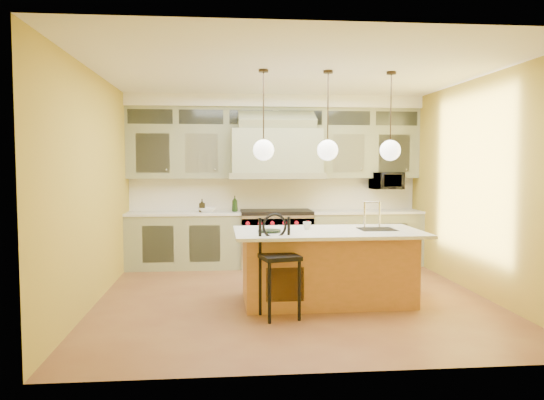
{
  "coord_description": "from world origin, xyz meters",
  "views": [
    {
      "loc": [
        -0.91,
        -6.77,
        1.76
      ],
      "look_at": [
        -0.21,
        0.7,
        1.24
      ],
      "focal_mm": 35.0,
      "sensor_mm": 36.0,
      "label": 1
    }
  ],
  "objects": [
    {
      "name": "wall_back",
      "position": [
        0.0,
        2.5,
        1.45
      ],
      "size": [
        5.0,
        0.0,
        5.0
      ],
      "primitive_type": "plane",
      "rotation": [
        1.57,
        0.0,
        0.0
      ],
      "color": "#B19730",
      "rests_on": "ground"
    },
    {
      "name": "oil_bottle_b",
      "position": [
        -1.25,
        2.15,
        1.05
      ],
      "size": [
        0.1,
        0.1,
        0.22
      ],
      "primitive_type": "imported",
      "rotation": [
        0.0,
        0.0,
        0.01
      ],
      "color": "black",
      "rests_on": "back_cabinetry"
    },
    {
      "name": "cup",
      "position": [
        0.16,
        -0.17,
        0.97
      ],
      "size": [
        0.12,
        0.12,
        0.1
      ],
      "primitive_type": "imported",
      "rotation": [
        0.0,
        0.0,
        -0.17
      ],
      "color": "silver",
      "rests_on": "kitchen_island"
    },
    {
      "name": "pendant_right",
      "position": [
        1.2,
        -0.25,
        1.95
      ],
      "size": [
        0.26,
        0.26,
        1.11
      ],
      "color": "#2D2319",
      "rests_on": "ceiling"
    },
    {
      "name": "microwave",
      "position": [
        1.95,
        2.25,
        1.45
      ],
      "size": [
        0.54,
        0.37,
        0.3
      ],
      "primitive_type": "imported",
      "color": "black",
      "rests_on": "back_cabinetry"
    },
    {
      "name": "floor",
      "position": [
        0.0,
        0.0,
        0.0
      ],
      "size": [
        5.0,
        5.0,
        0.0
      ],
      "primitive_type": "plane",
      "color": "brown",
      "rests_on": "ground"
    },
    {
      "name": "pendant_left",
      "position": [
        -0.4,
        -0.25,
        1.95
      ],
      "size": [
        0.26,
        0.26,
        1.11
      ],
      "color": "#2D2319",
      "rests_on": "ceiling"
    },
    {
      "name": "kitchen_island",
      "position": [
        0.41,
        -0.25,
        0.47
      ],
      "size": [
        2.34,
        1.25,
        1.35
      ],
      "rotation": [
        0.0,
        0.0,
        0.01
      ],
      "color": "#A6713B",
      "rests_on": "floor"
    },
    {
      "name": "oil_bottle_a",
      "position": [
        -0.7,
        2.15,
        1.07
      ],
      "size": [
        0.11,
        0.11,
        0.27
      ],
      "primitive_type": "imported",
      "rotation": [
        0.0,
        0.0,
        0.05
      ],
      "color": "black",
      "rests_on": "back_cabinetry"
    },
    {
      "name": "wall_left",
      "position": [
        -2.5,
        0.0,
        1.45
      ],
      "size": [
        0.0,
        5.0,
        5.0
      ],
      "primitive_type": "plane",
      "rotation": [
        1.57,
        0.0,
        1.57
      ],
      "color": "#B19730",
      "rests_on": "ground"
    },
    {
      "name": "fruit_bowl",
      "position": [
        -1.17,
        2.15,
        0.98
      ],
      "size": [
        0.32,
        0.32,
        0.08
      ],
      "primitive_type": "imported",
      "rotation": [
        0.0,
        0.0,
        0.05
      ],
      "color": "white",
      "rests_on": "back_cabinetry"
    },
    {
      "name": "wall_right",
      "position": [
        2.5,
        0.0,
        1.45
      ],
      "size": [
        0.0,
        5.0,
        5.0
      ],
      "primitive_type": "plane",
      "rotation": [
        1.57,
        0.0,
        -1.57
      ],
      "color": "#B19730",
      "rests_on": "ground"
    },
    {
      "name": "back_cabinetry",
      "position": [
        0.0,
        2.23,
        1.43
      ],
      "size": [
        5.0,
        0.77,
        2.9
      ],
      "color": "gray",
      "rests_on": "floor"
    },
    {
      "name": "counter_stool",
      "position": [
        -0.28,
        -0.85,
        0.67
      ],
      "size": [
        0.49,
        0.49,
        1.18
      ],
      "rotation": [
        0.0,
        0.0,
        0.22
      ],
      "color": "black",
      "rests_on": "floor"
    },
    {
      "name": "wall_front",
      "position": [
        0.0,
        -2.5,
        1.45
      ],
      "size": [
        5.0,
        0.0,
        5.0
      ],
      "primitive_type": "plane",
      "rotation": [
        -1.57,
        0.0,
        0.0
      ],
      "color": "#B19730",
      "rests_on": "ground"
    },
    {
      "name": "ceiling",
      "position": [
        0.0,
        0.0,
        2.9
      ],
      "size": [
        5.0,
        5.0,
        0.0
      ],
      "primitive_type": "plane",
      "rotation": [
        3.14,
        0.0,
        0.0
      ],
      "color": "white",
      "rests_on": "wall_back"
    },
    {
      "name": "range",
      "position": [
        0.0,
        2.14,
        0.49
      ],
      "size": [
        1.2,
        0.74,
        0.96
      ],
      "color": "silver",
      "rests_on": "floor"
    },
    {
      "name": "pendant_center",
      "position": [
        0.4,
        -0.25,
        1.95
      ],
      "size": [
        0.26,
        0.26,
        1.11
      ],
      "color": "#2D2319",
      "rests_on": "ceiling"
    }
  ]
}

